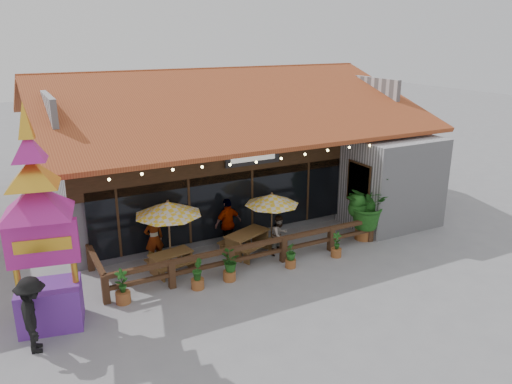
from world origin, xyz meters
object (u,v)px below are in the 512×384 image
umbrella_right (272,200)px  picnic_table_left (171,259)px  umbrella_left (168,209)px  thai_sign_tower (37,206)px  pedestrian (33,315)px  picnic_table_right (247,239)px  tropical_plant (365,204)px

umbrella_right → picnic_table_left: size_ratio=1.59×
umbrella_right → picnic_table_left: bearing=-177.2°
umbrella_left → thai_sign_tower: thai_sign_tower is taller
thai_sign_tower → pedestrian: size_ratio=3.27×
picnic_table_left → picnic_table_right: (2.86, 0.11, 0.08)m
umbrella_right → picnic_table_left: 4.15m
picnic_table_right → pedestrian: 7.70m
picnic_table_right → tropical_plant: size_ratio=0.84×
umbrella_left → picnic_table_right: size_ratio=1.21×
tropical_plant → pedestrian: 11.86m
picnic_table_left → umbrella_right: bearing=2.8°
umbrella_right → pedestrian: size_ratio=1.27×
picnic_table_left → thai_sign_tower: thai_sign_tower is taller
tropical_plant → picnic_table_right: bearing=168.6°
pedestrian → picnic_table_right: bearing=-64.1°
umbrella_left → picnic_table_right: (2.76, -0.24, -1.54)m
umbrella_right → picnic_table_right: 1.67m
umbrella_right → umbrella_left: bearing=177.7°
pedestrian → umbrella_left: bearing=-51.1°
thai_sign_tower → picnic_table_right: bearing=14.0°
umbrella_left → picnic_table_right: umbrella_left is taller
picnic_table_right → umbrella_left: bearing=175.1°
umbrella_left → umbrella_right: bearing=-2.3°
pedestrian → umbrella_right: bearing=-66.0°
picnic_table_right → tropical_plant: 4.70m
thai_sign_tower → tropical_plant: (11.25, 0.77, -2.02)m
umbrella_left → picnic_table_left: bearing=-106.2°
picnic_table_left → tropical_plant: (7.39, -0.81, 0.95)m
picnic_table_right → pedestrian: pedestrian is taller
picnic_table_left → pedestrian: bearing=-149.2°
picnic_table_left → tropical_plant: size_ratio=0.64×
picnic_table_right → tropical_plant: tropical_plant is taller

